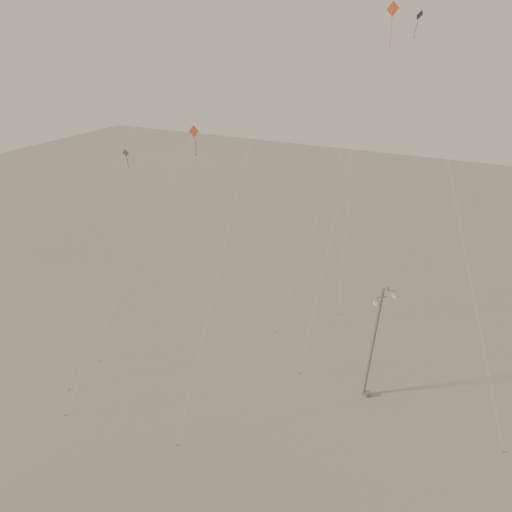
% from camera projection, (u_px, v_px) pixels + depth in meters
% --- Properties ---
extents(ground, '(160.00, 160.00, 0.00)m').
position_uv_depth(ground, '(253.00, 437.00, 30.87)').
color(ground, gray).
rests_on(ground, ground).
extents(street_lamp, '(1.59, 1.01, 8.63)m').
position_uv_depth(street_lamp, '(375.00, 340.00, 32.33)').
color(street_lamp, gray).
rests_on(street_lamp, ground).
extents(kite_1, '(0.77, 17.63, 28.01)m').
position_uv_depth(kite_1, '(264.00, 83.00, 32.15)').
color(kite_1, '#332F2A').
rests_on(kite_1, ground).
extents(kite_3, '(6.29, 8.29, 17.89)m').
position_uv_depth(kite_3, '(164.00, 198.00, 30.04)').
color(kite_3, maroon).
rests_on(kite_3, ground).
extents(kite_4, '(10.20, 10.69, 24.12)m').
position_uv_depth(kite_4, '(441.00, 131.00, 31.56)').
color(kite_4, '#332F2A').
rests_on(kite_4, ground).
extents(kite_5, '(3.12, 11.15, 29.33)m').
position_uv_depth(kite_5, '(363.00, 30.00, 42.28)').
color(kite_5, brown).
rests_on(kite_5, ground).
extents(kite_6, '(0.65, 9.07, 15.13)m').
position_uv_depth(kite_6, '(111.00, 215.00, 35.66)').
color(kite_6, '#332F2A').
rests_on(kite_6, ground).
extents(kite_7, '(5.41, 9.26, 24.82)m').
position_uv_depth(kite_7, '(372.00, 67.00, 37.37)').
color(kite_7, maroon).
rests_on(kite_7, ground).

